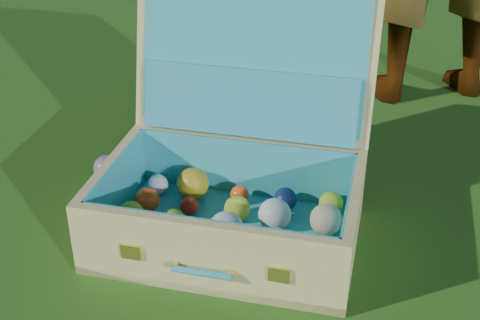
# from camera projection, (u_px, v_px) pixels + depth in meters

# --- Properties ---
(ground) EXTENTS (60.00, 60.00, 0.00)m
(ground) POSITION_uv_depth(u_px,v_px,m) (237.00, 215.00, 1.76)
(ground) COLOR #215114
(ground) RESTS_ON ground
(stray_ball) EXTENTS (0.08, 0.08, 0.08)m
(stray_ball) POSITION_uv_depth(u_px,v_px,m) (107.00, 168.00, 1.90)
(stray_ball) COLOR #395C94
(stray_ball) RESTS_ON ground
(suitcase) EXTENTS (0.69, 0.62, 0.59)m
(suitcase) POSITION_uv_depth(u_px,v_px,m) (237.00, 165.00, 1.66)
(suitcase) COLOR #DCC876
(suitcase) RESTS_ON ground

